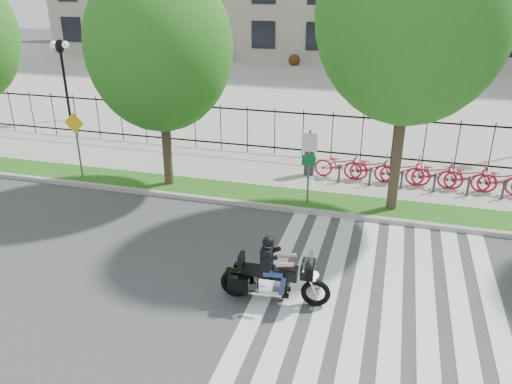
# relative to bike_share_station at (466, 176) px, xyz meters

# --- Properties ---
(ground) EXTENTS (120.00, 120.00, 0.00)m
(ground) POSITION_rel_bike_share_station_xyz_m (-7.39, -7.20, -0.67)
(ground) COLOR #3D3D40
(ground) RESTS_ON ground
(curb) EXTENTS (60.00, 0.20, 0.15)m
(curb) POSITION_rel_bike_share_station_xyz_m (-7.39, -3.10, -0.60)
(curb) COLOR #9E9B94
(curb) RESTS_ON ground
(grass_verge) EXTENTS (60.00, 1.50, 0.15)m
(grass_verge) POSITION_rel_bike_share_station_xyz_m (-7.39, -2.25, -0.60)
(grass_verge) COLOR #255715
(grass_verge) RESTS_ON ground
(sidewalk) EXTENTS (60.00, 3.50, 0.15)m
(sidewalk) POSITION_rel_bike_share_station_xyz_m (-7.39, 0.25, -0.60)
(sidewalk) COLOR #9C9892
(sidewalk) RESTS_ON ground
(plaza) EXTENTS (80.00, 34.00, 0.10)m
(plaza) POSITION_rel_bike_share_station_xyz_m (-7.39, 17.80, -0.62)
(plaza) COLOR #9C9892
(plaza) RESTS_ON ground
(crosswalk_stripes) EXTENTS (5.70, 8.00, 0.01)m
(crosswalk_stripes) POSITION_rel_bike_share_station_xyz_m (-2.57, -7.20, -0.67)
(crosswalk_stripes) COLOR silver
(crosswalk_stripes) RESTS_ON ground
(iron_fence) EXTENTS (30.00, 0.06, 2.00)m
(iron_fence) POSITION_rel_bike_share_station_xyz_m (-7.39, 2.00, 0.48)
(iron_fence) COLOR black
(iron_fence) RESTS_ON sidewalk
(lamp_post_left) EXTENTS (1.06, 0.70, 4.25)m
(lamp_post_left) POSITION_rel_bike_share_station_xyz_m (-19.39, 4.80, 2.53)
(lamp_post_left) COLOR black
(lamp_post_left) RESTS_ON ground
(street_tree_1) EXTENTS (4.85, 4.85, 7.60)m
(street_tree_1) POSITION_rel_bike_share_station_xyz_m (-10.29, -2.25, 4.28)
(street_tree_1) COLOR #33261C
(street_tree_1) RESTS_ON grass_verge
(street_tree_2) EXTENTS (5.52, 5.52, 9.17)m
(street_tree_2) POSITION_rel_bike_share_station_xyz_m (-2.42, -2.25, 5.46)
(street_tree_2) COLOR #33261C
(street_tree_2) RESTS_ON grass_verge
(bike_share_station) EXTENTS (11.17, 0.89, 1.50)m
(bike_share_station) POSITION_rel_bike_share_station_xyz_m (0.00, 0.00, 0.00)
(bike_share_station) COLOR #2D2D33
(bike_share_station) RESTS_ON sidewalk
(sign_pole_regulatory) EXTENTS (0.50, 0.09, 2.50)m
(sign_pole_regulatory) POSITION_rel_bike_share_station_xyz_m (-5.12, -2.62, 1.07)
(sign_pole_regulatory) COLOR #59595B
(sign_pole_regulatory) RESTS_ON grass_verge
(sign_pole_warning) EXTENTS (0.78, 0.09, 2.49)m
(sign_pole_warning) POSITION_rel_bike_share_station_xyz_m (-13.70, -2.62, 1.07)
(sign_pole_warning) COLOR #59595B
(sign_pole_warning) RESTS_ON grass_verge
(motorcycle_rider) EXTENTS (2.62, 0.79, 2.02)m
(motorcycle_rider) POSITION_rel_bike_share_station_xyz_m (-4.90, -8.05, -0.00)
(motorcycle_rider) COLOR black
(motorcycle_rider) RESTS_ON ground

